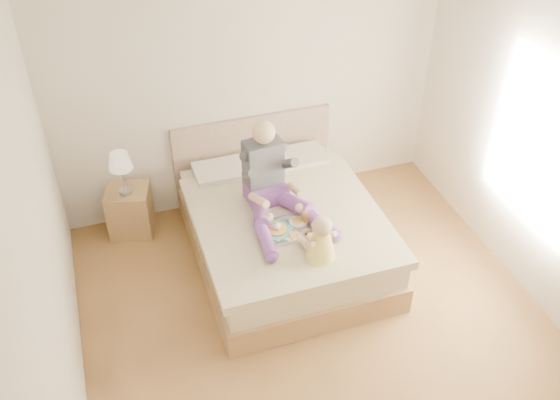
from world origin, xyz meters
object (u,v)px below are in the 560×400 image
object	(u,v)px
bed	(282,227)
adult	(271,185)
tray	(287,228)
nightstand	(130,211)
baby	(320,240)

from	to	relation	value
bed	adult	distance (m)	0.56
tray	nightstand	bearing A→B (deg)	138.71
adult	bed	bearing A→B (deg)	1.31
nightstand	tray	xyz separation A→B (m)	(1.29, -1.18, 0.38)
adult	baby	bearing A→B (deg)	-83.10
nightstand	tray	bearing A→B (deg)	-27.54
adult	baby	world-z (taller)	adult
nightstand	adult	bearing A→B (deg)	-17.85
adult	tray	size ratio (longest dim) A/B	2.24
tray	adult	bearing A→B (deg)	95.31
baby	tray	bearing A→B (deg)	95.68
tray	baby	distance (m)	0.46
nightstand	baby	size ratio (longest dim) A/B	1.22
bed	tray	world-z (taller)	bed
baby	nightstand	bearing A→B (deg)	116.63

